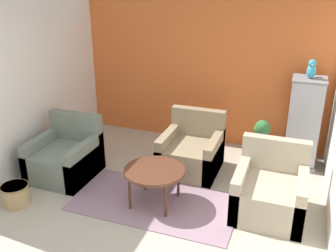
% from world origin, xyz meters
% --- Properties ---
extents(wall_back_accent, '(4.23, 0.06, 2.47)m').
position_xyz_m(wall_back_accent, '(0.00, 3.32, 1.24)').
color(wall_back_accent, orange).
rests_on(wall_back_accent, ground_plane).
extents(wall_left, '(0.06, 3.29, 2.47)m').
position_xyz_m(wall_left, '(-2.08, 1.64, 1.24)').
color(wall_left, silver).
rests_on(wall_left, ground_plane).
extents(area_rug, '(2.07, 1.10, 0.01)m').
position_xyz_m(area_rug, '(0.01, 1.14, 0.01)').
color(area_rug, gray).
rests_on(area_rug, ground_plane).
extents(coffee_table, '(0.76, 0.76, 0.48)m').
position_xyz_m(coffee_table, '(0.01, 1.14, 0.44)').
color(coffee_table, '#512D1E').
rests_on(coffee_table, ground_plane).
extents(armchair_left, '(0.82, 0.87, 0.85)m').
position_xyz_m(armchair_left, '(-1.46, 1.37, 0.28)').
color(armchair_left, slate).
rests_on(armchair_left, ground_plane).
extents(armchair_right, '(0.82, 0.87, 0.85)m').
position_xyz_m(armchair_right, '(1.38, 1.44, 0.28)').
color(armchair_right, tan).
rests_on(armchair_right, ground_plane).
extents(armchair_middle, '(0.82, 0.87, 0.85)m').
position_xyz_m(armchair_middle, '(0.18, 2.16, 0.28)').
color(armchair_middle, '#8E7A5B').
rests_on(armchair_middle, ground_plane).
extents(birdcage, '(0.49, 0.49, 1.35)m').
position_xyz_m(birdcage, '(1.67, 2.88, 0.67)').
color(birdcage, slate).
rests_on(birdcage, ground_plane).
extents(parrot, '(0.13, 0.23, 0.27)m').
position_xyz_m(parrot, '(1.67, 2.88, 1.48)').
color(parrot, teal).
rests_on(parrot, birdcage).
extents(potted_plant, '(0.29, 0.29, 0.60)m').
position_xyz_m(potted_plant, '(1.09, 2.97, 0.30)').
color(potted_plant, beige).
rests_on(potted_plant, ground_plane).
extents(wicker_basket, '(0.34, 0.34, 0.27)m').
position_xyz_m(wicker_basket, '(-1.62, 0.51, 0.15)').
color(wicker_basket, tan).
rests_on(wicker_basket, ground_plane).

